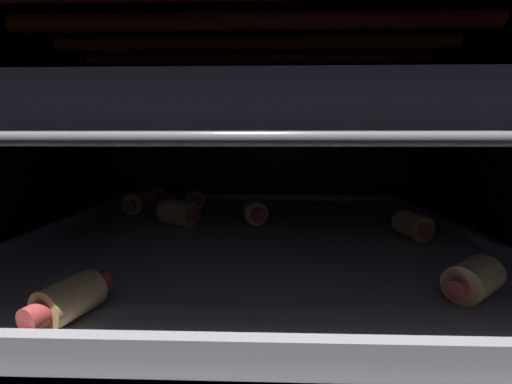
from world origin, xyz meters
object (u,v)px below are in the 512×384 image
pig_in_blanket_lower_0 (178,213)px  pig_in_blanket_upper_4 (379,120)px  pig_in_blanket_lower_2 (256,211)px  pig_in_blanket_upper_7 (186,98)px  pig_in_blanket_lower_1 (70,299)px  pig_in_blanket_upper_6 (137,117)px  oven_rack_upper (253,137)px  baking_tray_lower (253,239)px  pig_in_blanket_lower_4 (194,199)px  pig_in_blanket_upper_5 (94,116)px  pig_in_blanket_upper_3 (223,107)px  heating_element (253,33)px  pig_in_blanket_upper_0 (310,99)px  oven_rack_lower (253,248)px  pig_in_blanket_upper_2 (227,119)px  pig_in_blanket_upper_1 (284,108)px  baking_tray_upper (253,128)px  pig_in_blanket_lower_7 (138,202)px  pig_in_blanket_lower_6 (413,226)px  pig_in_blanket_lower_3 (473,279)px  pig_in_blanket_lower_5 (155,196)px

pig_in_blanket_lower_0 → pig_in_blanket_upper_4: bearing=21.3°
pig_in_blanket_lower_2 → pig_in_blanket_upper_7: bearing=-108.8°
pig_in_blanket_lower_1 → pig_in_blanket_upper_6: 35.19cm
oven_rack_upper → pig_in_blanket_upper_4: pig_in_blanket_upper_4 is taller
baking_tray_lower → pig_in_blanket_upper_4: (17.84, 14.26, 13.71)cm
pig_in_blanket_lower_4 → pig_in_blanket_upper_5: 17.80cm
pig_in_blanket_lower_1 → pig_in_blanket_upper_3: bearing=63.1°
pig_in_blanket_upper_4 → pig_in_blanket_upper_6: bearing=179.2°
heating_element → pig_in_blanket_upper_0: heating_element is taller
pig_in_blanket_lower_0 → oven_rack_upper: 13.57cm
oven_rack_lower → pig_in_blanket_upper_4: size_ratio=10.13×
pig_in_blanket_upper_3 → pig_in_blanket_upper_7: (-1.94, -6.92, 0.03)cm
pig_in_blanket_lower_0 → pig_in_blanket_upper_2: (4.62, 13.53, 11.95)cm
heating_element → pig_in_blanket_upper_4: heating_element is taller
pig_in_blanket_upper_3 → pig_in_blanket_upper_6: 23.01cm
pig_in_blanket_lower_0 → pig_in_blanket_upper_1: 18.30cm
heating_element → pig_in_blanket_upper_0: bearing=-60.8°
pig_in_blanket_lower_2 → baking_tray_upper: size_ratio=0.11×
pig_in_blanket_lower_7 → pig_in_blanket_upper_2: pig_in_blanket_upper_2 is taller
pig_in_blanket_lower_6 → pig_in_blanket_upper_5: size_ratio=1.01×
pig_in_blanket_lower_3 → pig_in_blanket_upper_7: 24.07cm
pig_in_blanket_upper_6 → pig_in_blanket_lower_0: bearing=-52.1°
pig_in_blanket_lower_0 → pig_in_blanket_upper_2: size_ratio=0.92×
baking_tray_upper → pig_in_blanket_upper_3: bearing=-138.5°
pig_in_blanket_lower_5 → pig_in_blanket_lower_6: 37.66cm
oven_rack_lower → pig_in_blanket_lower_1: bearing=-120.9°
pig_in_blanket_lower_5 → oven_rack_upper: size_ratio=0.09×
baking_tray_lower → pig_in_blanket_upper_1: pig_in_blanket_upper_1 is taller
heating_element → baking_tray_upper: heating_element is taller
pig_in_blanket_lower_4 → pig_in_blanket_upper_0: bearing=-57.3°
pig_in_blanket_lower_0 → pig_in_blanket_lower_3: 30.30cm
pig_in_blanket_lower_3 → oven_rack_upper: oven_rack_upper is taller
baking_tray_lower → pig_in_blanket_upper_7: bearing=-116.9°
pig_in_blanket_lower_0 → pig_in_blanket_lower_7: 10.23cm
pig_in_blanket_upper_1 → pig_in_blanket_upper_2: size_ratio=0.75×
pig_in_blanket_lower_6 → pig_in_blanket_upper_4: bearing=87.2°
pig_in_blanket_lower_3 → pig_in_blanket_lower_7: size_ratio=0.93×
pig_in_blanket_upper_2 → baking_tray_lower: bearing=-74.6°
pig_in_blanket_upper_2 → pig_in_blanket_upper_3: size_ratio=1.26×
heating_element → pig_in_blanket_lower_7: bearing=148.5°
pig_in_blanket_upper_4 → heating_element: bearing=-141.4°
pig_in_blanket_upper_0 → pig_in_blanket_upper_3: bearing=141.8°
heating_element → baking_tray_upper: size_ratio=0.95×
heating_element → pig_in_blanket_upper_4: bearing=38.6°
pig_in_blanket_lower_0 → pig_in_blanket_upper_4: (27.20, 10.62, 11.63)cm
oven_rack_lower → pig_in_blanket_upper_7: 18.48cm
pig_in_blanket_lower_7 → pig_in_blanket_lower_0: bearing=-41.6°
pig_in_blanket_upper_0 → pig_in_blanket_upper_2: size_ratio=0.86×
pig_in_blanket_lower_0 → pig_in_blanket_upper_5: bearing=170.9°
pig_in_blanket_upper_2 → pig_in_blanket_upper_3: 19.79cm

